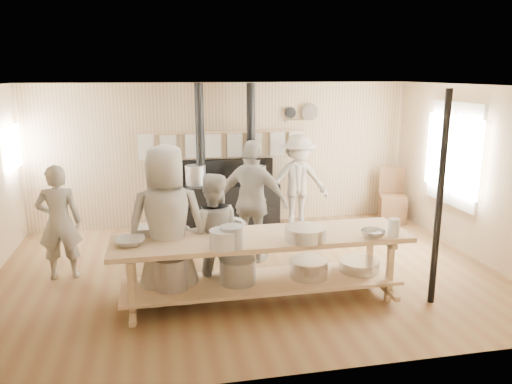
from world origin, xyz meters
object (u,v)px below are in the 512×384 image
cook_left (212,234)px  roasting_pan (155,230)px  stove (227,201)px  chair (392,206)px  cook_center (167,226)px  cook_right (253,202)px  prep_table (261,261)px  cook_by_window (298,182)px  cook_far_left (59,222)px

cook_left → roasting_pan: cook_left is taller
stove → chair: (3.16, -0.15, -0.22)m
cook_center → cook_right: cook_center is taller
cook_left → chair: cook_left is taller
stove → cook_right: stove is taller
roasting_pan → prep_table: bearing=-14.7°
cook_right → roasting_pan: cook_right is taller
cook_right → roasting_pan: (-1.43, -1.05, -0.01)m
cook_left → cook_by_window: (1.84, 2.46, 0.07)m
cook_by_window → chair: 1.96m
cook_by_window → stove: bearing=171.9°
stove → chair: stove is taller
cook_far_left → cook_right: 2.71m
cook_right → roasting_pan: bearing=70.1°
cook_center → chair: cook_center is taller
cook_left → cook_right: cook_right is taller
cook_by_window → cook_far_left: bearing=-158.1°
cook_far_left → roasting_pan: size_ratio=3.59×
prep_table → cook_by_window: 3.15m
cook_right → cook_far_left: bearing=36.4°
chair → roasting_pan: (-4.42, -2.54, 0.60)m
cook_right → cook_by_window: bearing=-93.3°
cook_center → cook_by_window: size_ratio=1.15×
cook_center → roasting_pan: size_ratio=4.45×
stove → cook_left: stove is taller
cook_center → cook_right: bearing=-137.4°
chair → roasting_pan: 5.14m
stove → roasting_pan: (-1.26, -2.69, 0.38)m
cook_left → cook_by_window: 3.07m
prep_table → stove: bearing=90.0°
cook_by_window → prep_table: bearing=-115.0°
cook_left → chair: bearing=-139.3°
stove → cook_center: 3.07m
cook_left → chair: 4.49m
prep_table → cook_center: cook_center is taller
stove → cook_right: size_ratio=1.42×
cook_far_left → cook_right: bearing=-178.4°
prep_table → chair: (3.16, 2.87, -0.22)m
cook_left → roasting_pan: size_ratio=3.53×
stove → cook_far_left: (-2.54, -1.76, 0.27)m
cook_center → chair: size_ratio=1.93×
cook_right → chair: size_ratio=1.79×
cook_right → cook_by_window: size_ratio=1.07×
cook_right → chair: cook_right is taller
stove → prep_table: 3.02m
cook_left → cook_right: 1.22m
stove → cook_right: bearing=-84.3°
prep_table → cook_far_left: size_ratio=2.26×
cook_far_left → cook_left: bearing=155.5°
prep_table → chair: size_ratio=3.53×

